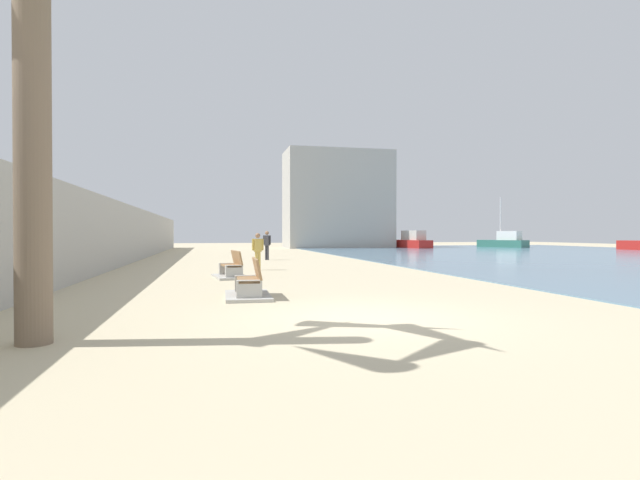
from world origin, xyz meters
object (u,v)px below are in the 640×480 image
(bench_near, at_px, (249,288))
(person_walking, at_px, (267,243))
(bench_far, at_px, (231,271))
(person_standing, at_px, (258,249))
(boat_distant, at_px, (410,241))
(boat_mid_bay, at_px, (504,241))

(bench_near, xyz_separation_m, person_walking, (2.39, 17.58, 0.80))
(bench_far, bearing_deg, person_standing, 70.35)
(person_standing, bearing_deg, bench_near, -96.60)
(person_walking, distance_m, boat_distant, 28.54)
(person_walking, height_order, boat_distant, boat_distant)
(person_standing, distance_m, boat_distant, 35.97)
(bench_far, distance_m, person_walking, 12.19)
(boat_mid_bay, height_order, boat_distant, boat_mid_bay)
(boat_distant, bearing_deg, person_walking, -130.14)
(bench_far, height_order, person_walking, person_walking)
(bench_far, xyz_separation_m, boat_distant, (21.00, 33.70, 0.50))
(bench_near, relative_size, boat_mid_bay, 0.37)
(boat_mid_bay, bearing_deg, person_standing, -136.70)
(person_standing, bearing_deg, boat_distant, 56.77)
(bench_near, bearing_deg, person_walking, 82.25)
(bench_far, relative_size, boat_distant, 0.31)
(person_walking, bearing_deg, person_standing, -99.03)
(bench_near, bearing_deg, boat_mid_bay, 50.22)
(bench_far, bearing_deg, boat_distant, 58.07)
(bench_near, xyz_separation_m, person_standing, (1.08, 9.31, 0.70))
(person_standing, height_order, boat_distant, boat_distant)
(bench_near, height_order, person_walking, person_walking)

